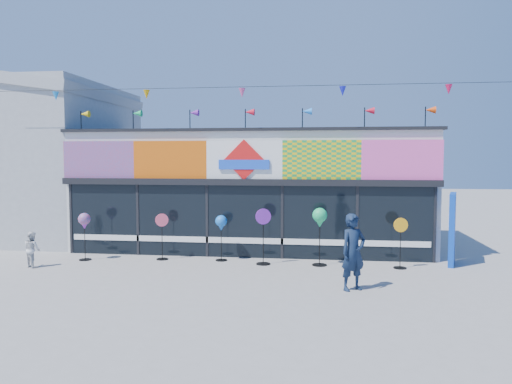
% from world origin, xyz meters
% --- Properties ---
extents(ground, '(80.00, 80.00, 0.00)m').
position_xyz_m(ground, '(0.00, 0.00, 0.00)').
color(ground, gray).
rests_on(ground, ground).
extents(kite_shop, '(16.00, 5.70, 5.31)m').
position_xyz_m(kite_shop, '(0.00, 5.94, 2.05)').
color(kite_shop, silver).
rests_on(kite_shop, ground).
extents(neighbour_building, '(8.18, 7.20, 6.87)m').
position_xyz_m(neighbour_building, '(-10.00, 7.00, 3.20)').
color(neighbour_building, '#A6A9AC').
rests_on(neighbour_building, ground).
extents(blue_sign, '(0.44, 1.07, 2.13)m').
position_xyz_m(blue_sign, '(6.24, 3.18, 1.07)').
color(blue_sign, '#0C3DB4').
rests_on(blue_sign, ground).
extents(spinner_0, '(0.37, 0.37, 1.47)m').
position_xyz_m(spinner_0, '(-4.83, 2.37, 1.17)').
color(spinner_0, black).
rests_on(spinner_0, ground).
extents(spinner_1, '(0.38, 0.37, 1.44)m').
position_xyz_m(spinner_1, '(-2.49, 2.77, 0.76)').
color(spinner_1, black).
rests_on(spinner_1, ground).
extents(spinner_2, '(0.36, 0.36, 1.41)m').
position_xyz_m(spinner_2, '(-0.63, 2.85, 1.13)').
color(spinner_2, black).
rests_on(spinner_2, ground).
extents(spinner_3, '(0.45, 0.42, 1.66)m').
position_xyz_m(spinner_3, '(0.71, 2.48, 0.88)').
color(spinner_3, black).
rests_on(spinner_3, ground).
extents(spinner_4, '(0.43, 0.43, 1.70)m').
position_xyz_m(spinner_4, '(2.37, 2.55, 1.36)').
color(spinner_4, black).
rests_on(spinner_4, ground).
extents(spinner_5, '(0.41, 0.37, 1.46)m').
position_xyz_m(spinner_5, '(4.66, 2.46, 0.77)').
color(spinner_5, black).
rests_on(spinner_5, ground).
extents(adult_man, '(0.80, 0.74, 1.84)m').
position_xyz_m(adult_man, '(3.18, -0.09, 0.92)').
color(adult_man, '#122038').
rests_on(adult_man, ground).
extents(child, '(0.58, 0.50, 1.04)m').
position_xyz_m(child, '(-5.89, 1.25, 0.52)').
color(child, silver).
rests_on(child, ground).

